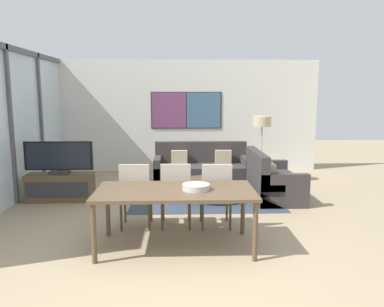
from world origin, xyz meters
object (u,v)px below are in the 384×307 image
at_px(television, 59,158).
at_px(coffee_table, 206,186).
at_px(tv_console, 60,187).
at_px(sofa_side, 270,183).
at_px(dining_chair_centre, 176,192).
at_px(fruit_bowl, 196,187).
at_px(dining_chair_right, 216,193).
at_px(dining_table, 175,195).
at_px(dining_chair_left, 136,193).
at_px(sofa_main, 201,170).
at_px(floor_lamp, 262,126).

relative_size(television, coffee_table, 1.20).
relative_size(tv_console, sofa_side, 0.80).
bearing_deg(coffee_table, dining_chair_centre, -110.47).
distance_m(sofa_side, fruit_bowl, 2.82).
xyz_separation_m(coffee_table, dining_chair_right, (0.04, -1.49, 0.26)).
height_order(dining_table, dining_chair_centre, dining_chair_centre).
bearing_deg(tv_console, dining_chair_left, -44.08).
xyz_separation_m(coffee_table, fruit_bowl, (-0.28, -2.19, 0.53)).
height_order(dining_table, fruit_bowl, fruit_bowl).
height_order(sofa_main, dining_chair_right, dining_chair_right).
bearing_deg(television, floor_lamp, 17.13).
relative_size(dining_chair_left, floor_lamp, 0.66).
bearing_deg(dining_chair_right, tv_console, 150.63).
distance_m(tv_console, coffee_table, 2.69).
bearing_deg(sofa_side, coffee_table, 95.83).
xyz_separation_m(television, floor_lamp, (4.01, 1.23, 0.47)).
height_order(tv_console, sofa_main, sofa_main).
bearing_deg(tv_console, sofa_main, 25.89).
xyz_separation_m(sofa_main, coffee_table, (0.00, -1.36, -0.01)).
relative_size(sofa_main, dining_chair_left, 2.11).
xyz_separation_m(sofa_side, dining_table, (-1.78, -2.30, 0.41)).
distance_m(dining_table, dining_chair_left, 0.93).
bearing_deg(dining_chair_left, tv_console, 135.92).
bearing_deg(tv_console, television, 90.00).
distance_m(sofa_main, dining_table, 3.60).
height_order(coffee_table, dining_chair_centre, dining_chair_centre).
height_order(coffee_table, fruit_bowl, fruit_bowl).
height_order(tv_console, dining_chair_left, dining_chair_left).
bearing_deg(fruit_bowl, television, 137.08).
bearing_deg(sofa_main, floor_lamp, -3.12).
relative_size(television, sofa_main, 0.60).
distance_m(coffee_table, fruit_bowl, 2.27).
bearing_deg(dining_chair_centre, floor_lamp, 55.94).
bearing_deg(sofa_main, television, -154.13).
bearing_deg(sofa_side, dining_chair_right, 143.48).
bearing_deg(sofa_main, dining_chair_left, -111.74).
bearing_deg(floor_lamp, fruit_bowl, -114.58).
bearing_deg(fruit_bowl, dining_chair_left, 139.39).
relative_size(dining_table, fruit_bowl, 5.77).
relative_size(coffee_table, dining_chair_left, 1.05).
distance_m(dining_table, floor_lamp, 3.97).
height_order(coffee_table, dining_table, dining_table).
bearing_deg(dining_table, sofa_main, 81.29).
xyz_separation_m(coffee_table, dining_table, (-0.54, -2.17, 0.43)).
bearing_deg(dining_chair_left, dining_table, -50.47).
xyz_separation_m(sofa_side, coffee_table, (-1.24, -0.13, -0.01)).
bearing_deg(coffee_table, floor_lamp, 44.53).
relative_size(dining_chair_left, fruit_bowl, 2.82).
distance_m(sofa_main, dining_chair_right, 2.86).
relative_size(tv_console, dining_chair_left, 1.23).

